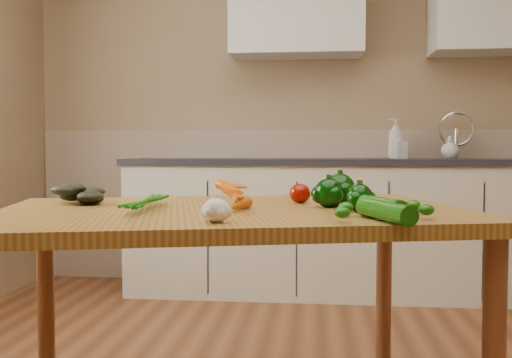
{
  "coord_description": "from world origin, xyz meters",
  "views": [
    {
      "loc": [
        0.04,
        -1.63,
        0.96
      ],
      "look_at": [
        -0.18,
        0.41,
        0.86
      ],
      "focal_mm": 40.0,
      "sensor_mm": 36.0,
      "label": 1
    }
  ],
  "objects_px": {
    "pepper_a": "(329,193)",
    "zucchini_a": "(380,206)",
    "leafy_greens": "(88,189)",
    "pepper_b": "(340,190)",
    "tomato_a": "(300,193)",
    "tomato_c": "(338,194)",
    "zucchini_b": "(385,211)",
    "soap_bottle_b": "(400,146)",
    "pepper_c": "(360,198)",
    "table": "(232,235)",
    "garlic_bulb": "(216,210)",
    "soap_bottle_c": "(450,147)",
    "tomato_b": "(328,192)",
    "soap_bottle_a": "(395,139)",
    "carrot_bunch": "(206,197)"
  },
  "relations": [
    {
      "from": "pepper_a",
      "to": "zucchini_a",
      "type": "xyz_separation_m",
      "value": [
        0.14,
        -0.22,
        -0.02
      ]
    },
    {
      "from": "pepper_a",
      "to": "zucchini_a",
      "type": "bearing_deg",
      "value": -58.41
    },
    {
      "from": "leafy_greens",
      "to": "pepper_b",
      "type": "distance_m",
      "value": 0.86
    },
    {
      "from": "tomato_a",
      "to": "tomato_c",
      "type": "height_order",
      "value": "tomato_a"
    },
    {
      "from": "zucchini_b",
      "to": "soap_bottle_b",
      "type": "bearing_deg",
      "value": 81.02
    },
    {
      "from": "soap_bottle_b",
      "to": "pepper_a",
      "type": "relative_size",
      "value": 1.86
    },
    {
      "from": "soap_bottle_b",
      "to": "pepper_c",
      "type": "height_order",
      "value": "soap_bottle_b"
    },
    {
      "from": "soap_bottle_b",
      "to": "pepper_b",
      "type": "height_order",
      "value": "soap_bottle_b"
    },
    {
      "from": "pepper_b",
      "to": "tomato_c",
      "type": "distance_m",
      "value": 0.07
    },
    {
      "from": "table",
      "to": "pepper_c",
      "type": "relative_size",
      "value": 20.14
    },
    {
      "from": "pepper_c",
      "to": "zucchini_a",
      "type": "relative_size",
      "value": 0.38
    },
    {
      "from": "garlic_bulb",
      "to": "tomato_c",
      "type": "xyz_separation_m",
      "value": [
        0.33,
        0.56,
        -0.0
      ]
    },
    {
      "from": "soap_bottle_c",
      "to": "zucchini_b",
      "type": "xyz_separation_m",
      "value": [
        -0.71,
        -2.43,
        -0.17
      ]
    },
    {
      "from": "pepper_b",
      "to": "zucchini_a",
      "type": "bearing_deg",
      "value": -71.72
    },
    {
      "from": "table",
      "to": "tomato_b",
      "type": "xyz_separation_m",
      "value": [
        0.31,
        0.24,
        0.12
      ]
    },
    {
      "from": "soap_bottle_a",
      "to": "pepper_c",
      "type": "height_order",
      "value": "soap_bottle_a"
    },
    {
      "from": "pepper_b",
      "to": "zucchini_b",
      "type": "height_order",
      "value": "pepper_b"
    },
    {
      "from": "tomato_b",
      "to": "zucchini_b",
      "type": "xyz_separation_m",
      "value": [
        0.14,
        -0.52,
        -0.01
      ]
    },
    {
      "from": "tomato_c",
      "to": "pepper_c",
      "type": "bearing_deg",
      "value": -77.53
    },
    {
      "from": "pepper_b",
      "to": "garlic_bulb",
      "type": "bearing_deg",
      "value": -124.29
    },
    {
      "from": "soap_bottle_c",
      "to": "tomato_a",
      "type": "bearing_deg",
      "value": -142.11
    },
    {
      "from": "pepper_a",
      "to": "zucchini_b",
      "type": "xyz_separation_m",
      "value": [
        0.14,
        -0.34,
        -0.02
      ]
    },
    {
      "from": "soap_bottle_b",
      "to": "zucchini_b",
      "type": "bearing_deg",
      "value": -119.88
    },
    {
      "from": "zucchini_a",
      "to": "leafy_greens",
      "type": "bearing_deg",
      "value": 164.52
    },
    {
      "from": "leafy_greens",
      "to": "pepper_c",
      "type": "xyz_separation_m",
      "value": [
        0.91,
        -0.15,
        -0.01
      ]
    },
    {
      "from": "soap_bottle_a",
      "to": "leafy_greens",
      "type": "xyz_separation_m",
      "value": [
        -1.32,
        -2.06,
        -0.21
      ]
    },
    {
      "from": "soap_bottle_b",
      "to": "pepper_c",
      "type": "relative_size",
      "value": 2.12
    },
    {
      "from": "table",
      "to": "pepper_c",
      "type": "height_order",
      "value": "pepper_c"
    },
    {
      "from": "table",
      "to": "tomato_c",
      "type": "distance_m",
      "value": 0.41
    },
    {
      "from": "soap_bottle_b",
      "to": "pepper_a",
      "type": "height_order",
      "value": "soap_bottle_b"
    },
    {
      "from": "soap_bottle_c",
      "to": "pepper_b",
      "type": "xyz_separation_m",
      "value": [
        -0.81,
        -2.01,
        -0.15
      ]
    },
    {
      "from": "pepper_b",
      "to": "tomato_a",
      "type": "relative_size",
      "value": 1.42
    },
    {
      "from": "carrot_bunch",
      "to": "tomato_b",
      "type": "xyz_separation_m",
      "value": [
        0.39,
        0.25,
        0.0
      ]
    },
    {
      "from": "soap_bottle_c",
      "to": "zucchini_a",
      "type": "xyz_separation_m",
      "value": [
        -0.71,
        -2.31,
        -0.17
      ]
    },
    {
      "from": "soap_bottle_b",
      "to": "zucchini_a",
      "type": "bearing_deg",
      "value": -120.34
    },
    {
      "from": "table",
      "to": "zucchini_a",
      "type": "xyz_separation_m",
      "value": [
        0.44,
        -0.16,
        0.11
      ]
    },
    {
      "from": "tomato_c",
      "to": "pepper_b",
      "type": "bearing_deg",
      "value": -87.2
    },
    {
      "from": "pepper_a",
      "to": "pepper_b",
      "type": "bearing_deg",
      "value": 62.83
    },
    {
      "from": "zucchini_b",
      "to": "leafy_greens",
      "type": "bearing_deg",
      "value": 158.18
    },
    {
      "from": "pepper_c",
      "to": "tomato_b",
      "type": "bearing_deg",
      "value": 107.64
    },
    {
      "from": "soap_bottle_a",
      "to": "tomato_c",
      "type": "relative_size",
      "value": 4.09
    },
    {
      "from": "table",
      "to": "soap_bottle_b",
      "type": "height_order",
      "value": "soap_bottle_b"
    },
    {
      "from": "pepper_a",
      "to": "tomato_c",
      "type": "bearing_deg",
      "value": 76.03
    },
    {
      "from": "pepper_c",
      "to": "tomato_b",
      "type": "height_order",
      "value": "pepper_c"
    },
    {
      "from": "soap_bottle_b",
      "to": "pepper_b",
      "type": "xyz_separation_m",
      "value": [
        -0.48,
        -1.97,
        -0.16
      ]
    },
    {
      "from": "soap_bottle_a",
      "to": "tomato_a",
      "type": "bearing_deg",
      "value": -22.13
    },
    {
      "from": "zucchini_a",
      "to": "pepper_a",
      "type": "bearing_deg",
      "value": 121.59
    },
    {
      "from": "garlic_bulb",
      "to": "tomato_c",
      "type": "relative_size",
      "value": 1.1
    },
    {
      "from": "carrot_bunch",
      "to": "pepper_c",
      "type": "bearing_deg",
      "value": -18.6
    },
    {
      "from": "pepper_a",
      "to": "carrot_bunch",
      "type": "bearing_deg",
      "value": -170.14
    }
  ]
}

